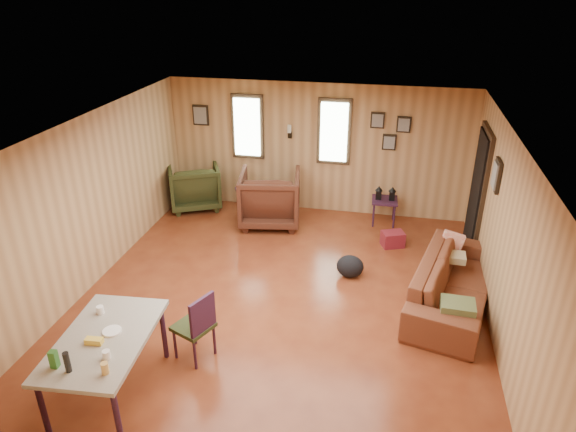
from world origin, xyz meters
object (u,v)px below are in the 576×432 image
(sofa, at_px, (455,276))
(recliner_green, at_px, (194,184))
(end_table, at_px, (251,199))
(side_table, at_px, (385,198))
(recliner_brown, at_px, (270,196))
(dining_table, at_px, (104,343))

(sofa, distance_m, recliner_green, 5.18)
(recliner_green, distance_m, end_table, 1.22)
(side_table, bearing_deg, recliner_brown, -168.46)
(recliner_brown, bearing_deg, sofa, 137.60)
(sofa, height_order, end_table, sofa)
(recliner_brown, bearing_deg, side_table, -178.11)
(recliner_brown, relative_size, dining_table, 0.70)
(recliner_brown, xyz_separation_m, end_table, (-0.40, 0.16, -0.17))
(recliner_green, distance_m, side_table, 3.59)
(recliner_brown, distance_m, dining_table, 4.48)
(end_table, bearing_deg, recliner_brown, -21.74)
(sofa, relative_size, dining_table, 1.50)
(sofa, bearing_deg, recliner_green, 76.87)
(recliner_green, distance_m, dining_table, 4.93)
(sofa, xyz_separation_m, recliner_brown, (-3.03, 1.95, 0.09))
(recliner_green, bearing_deg, sofa, 127.38)
(recliner_green, bearing_deg, recliner_brown, 140.03)
(recliner_green, xyz_separation_m, side_table, (3.59, 0.00, 0.01))
(recliner_green, bearing_deg, end_table, 142.65)
(end_table, height_order, dining_table, dining_table)
(recliner_green, height_order, side_table, recliner_green)
(side_table, bearing_deg, sofa, -66.58)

